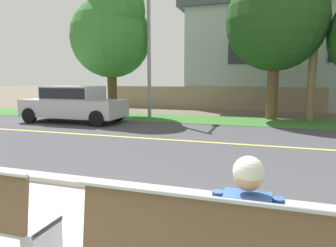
{
  "coord_description": "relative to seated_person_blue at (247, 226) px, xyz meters",
  "views": [
    {
      "loc": [
        1.61,
        -1.84,
        1.79
      ],
      "look_at": [
        -0.03,
        3.29,
        1.0
      ],
      "focal_mm": 31.62,
      "sensor_mm": 36.0,
      "label": 1
    }
  ],
  "objects": [
    {
      "name": "ground_plane",
      "position": [
        -1.53,
        7.6,
        -0.68
      ],
      "size": [
        140.0,
        140.0,
        0.0
      ],
      "primitive_type": "plane",
      "color": "#665B4C"
    },
    {
      "name": "curb_edge",
      "position": [
        -1.53,
        1.95,
        -0.62
      ],
      "size": [
        44.0,
        0.3,
        0.11
      ],
      "primitive_type": "cube",
      "color": "#ADA89E",
      "rests_on": "ground_plane"
    },
    {
      "name": "street_asphalt",
      "position": [
        -1.53,
        6.1,
        -0.67
      ],
      "size": [
        52.0,
        8.0,
        0.01
      ],
      "primitive_type": "cube",
      "color": "#424247",
      "rests_on": "ground_plane"
    },
    {
      "name": "road_centre_line",
      "position": [
        -1.53,
        6.1,
        -0.67
      ],
      "size": [
        48.0,
        0.14,
        0.01
      ],
      "primitive_type": "cube",
      "color": "#E0CC4C",
      "rests_on": "ground_plane"
    },
    {
      "name": "far_verge_grass",
      "position": [
        -1.53,
        10.97,
        -0.67
      ],
      "size": [
        48.0,
        2.8,
        0.02
      ],
      "primitive_type": "cube",
      "color": "#38702D",
      "rests_on": "ground_plane"
    },
    {
      "name": "seated_person_blue",
      "position": [
        0.0,
        0.0,
        0.0
      ],
      "size": [
        0.52,
        0.68,
        1.25
      ],
      "color": "black",
      "rests_on": "ground_plane"
    },
    {
      "name": "car_silver_far",
      "position": [
        -7.56,
        8.5,
        0.18
      ],
      "size": [
        4.3,
        1.86,
        1.54
      ],
      "color": "#B2B5BC",
      "rests_on": "ground_plane"
    },
    {
      "name": "streetlamp",
      "position": [
        -4.93,
        10.78,
        3.19
      ],
      "size": [
        0.24,
        2.1,
        6.73
      ],
      "color": "gray",
      "rests_on": "ground_plane"
    },
    {
      "name": "shade_tree_far_left",
      "position": [
        -6.83,
        10.71,
        3.4
      ],
      "size": [
        3.8,
        3.8,
        6.28
      ],
      "color": "brown",
      "rests_on": "ground_plane"
    },
    {
      "name": "shade_tree_left",
      "position": [
        0.62,
        12.04,
        4.02
      ],
      "size": [
        4.38,
        4.38,
        7.22
      ],
      "color": "brown",
      "rests_on": "ground_plane"
    },
    {
      "name": "garden_wall",
      "position": [
        -3.04,
        15.79,
        0.02
      ],
      "size": [
        13.0,
        0.36,
        1.4
      ],
      "primitive_type": "cube",
      "color": "gray",
      "rests_on": "ground_plane"
    },
    {
      "name": "house_across_street",
      "position": [
        1.22,
        18.99,
        2.74
      ],
      "size": [
        12.65,
        6.91,
        6.75
      ],
      "color": "#A3ADB2",
      "rests_on": "ground_plane"
    }
  ]
}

